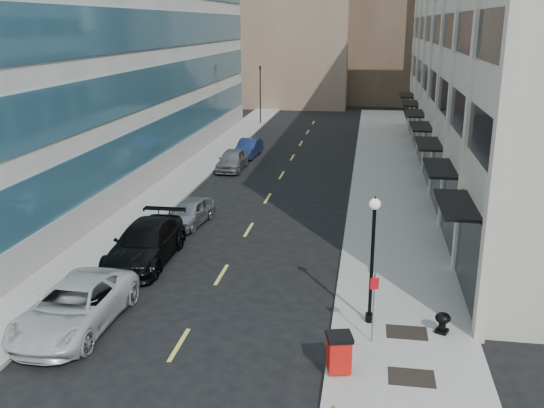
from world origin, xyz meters
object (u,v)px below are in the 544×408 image
(car_black_pickup, at_px, (146,243))
(car_silver_sedan, at_px, (190,212))
(car_white_van, at_px, (75,307))
(traffic_signal, at_px, (260,70))
(lamppost, at_px, (373,249))
(trash_bin, at_px, (339,352))
(sign_post, at_px, (374,298))
(car_grey_sedan, at_px, (232,160))
(car_blue_sedan, at_px, (248,148))
(urn_planter, at_px, (443,321))

(car_black_pickup, distance_m, car_silver_sedan, 5.45)
(car_white_van, height_order, car_black_pickup, car_black_pickup)
(traffic_signal, height_order, car_black_pickup, traffic_signal)
(car_white_van, bearing_deg, lamppost, 11.29)
(trash_bin, relative_size, sign_post, 0.50)
(sign_post, bearing_deg, car_white_van, 167.70)
(car_white_van, bearing_deg, car_grey_sedan, 90.77)
(car_black_pickup, height_order, car_silver_sedan, car_black_pickup)
(lamppost, bearing_deg, trash_bin, -104.91)
(car_black_pickup, distance_m, car_blue_sedan, 22.80)
(car_silver_sedan, bearing_deg, trash_bin, -49.54)
(car_black_pickup, relative_size, trash_bin, 4.91)
(traffic_signal, bearing_deg, car_silver_sedan, -86.19)
(car_grey_sedan, relative_size, lamppost, 0.95)
(car_grey_sedan, bearing_deg, car_blue_sedan, 86.80)
(trash_bin, bearing_deg, lamppost, 61.60)
(car_black_pickup, bearing_deg, urn_planter, -22.23)
(car_silver_sedan, bearing_deg, car_white_van, -85.94)
(lamppost, bearing_deg, traffic_signal, 105.15)
(car_blue_sedan, xyz_separation_m, car_grey_sedan, (-0.27, -4.71, 0.06))
(car_grey_sedan, distance_m, trash_bin, 27.58)
(car_grey_sedan, bearing_deg, car_silver_sedan, -87.44)
(car_blue_sedan, height_order, urn_planter, car_blue_sedan)
(traffic_signal, height_order, car_white_van, traffic_signal)
(car_black_pickup, xyz_separation_m, sign_post, (10.11, -5.93, 0.85))
(car_grey_sedan, xyz_separation_m, trash_bin, (9.22, -26.00, 0.06))
(lamppost, bearing_deg, sign_post, -86.20)
(trash_bin, bearing_deg, car_silver_sedan, 109.48)
(lamppost, bearing_deg, car_silver_sedan, 133.90)
(car_black_pickup, bearing_deg, car_silver_sedan, 84.44)
(urn_planter, bearing_deg, car_silver_sedan, 139.35)
(car_black_pickup, xyz_separation_m, car_silver_sedan, (0.45, 5.43, -0.19))
(car_silver_sedan, xyz_separation_m, sign_post, (9.66, -11.36, 1.04))
(car_blue_sedan, bearing_deg, car_grey_sedan, -89.57)
(traffic_signal, bearing_deg, car_white_van, -88.06)
(trash_bin, height_order, urn_planter, trash_bin)
(car_black_pickup, xyz_separation_m, lamppost, (10.02, -4.51, 2.03))
(lamppost, distance_m, urn_planter, 3.42)
(car_white_van, distance_m, lamppost, 10.64)
(trash_bin, bearing_deg, car_blue_sedan, 92.75)
(lamppost, relative_size, sign_post, 1.90)
(car_silver_sedan, height_order, car_blue_sedan, car_blue_sedan)
(car_blue_sedan, height_order, lamppost, lamppost)
(car_grey_sedan, bearing_deg, car_black_pickup, -89.64)
(car_white_van, relative_size, trash_bin, 4.77)
(car_blue_sedan, bearing_deg, traffic_signal, 100.49)
(car_silver_sedan, xyz_separation_m, trash_bin, (8.66, -13.34, 0.12))
(car_black_pickup, relative_size, lamppost, 1.30)
(trash_bin, distance_m, urn_planter, 4.53)
(trash_bin, xyz_separation_m, lamppost, (0.91, 3.40, 2.09))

